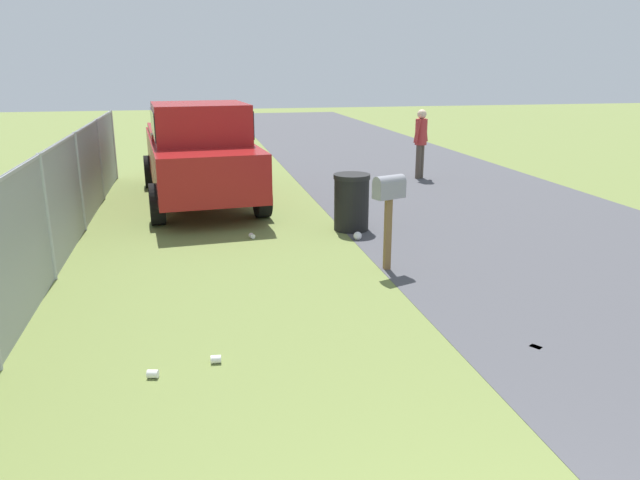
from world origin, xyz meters
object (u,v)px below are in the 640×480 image
(mailbox, at_px, (389,195))
(pickup_truck, at_px, (199,150))
(pedestrian, at_px, (421,139))
(trash_bin, at_px, (351,202))

(mailbox, bearing_deg, pickup_truck, 5.93)
(mailbox, distance_m, pedestrian, 7.37)
(trash_bin, distance_m, pedestrian, 5.44)
(pickup_truck, distance_m, trash_bin, 3.83)
(trash_bin, height_order, pedestrian, pedestrian)
(pickup_truck, height_order, pedestrian, pickup_truck)
(pedestrian, bearing_deg, mailbox, 115.62)
(pickup_truck, bearing_deg, mailbox, 21.38)
(trash_bin, bearing_deg, pedestrian, -33.74)
(mailbox, xyz_separation_m, pedestrian, (6.70, -3.07, -0.06))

